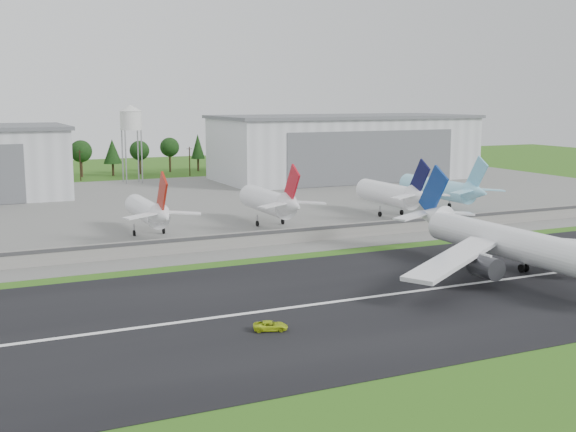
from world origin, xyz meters
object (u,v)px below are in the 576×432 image
parked_jet_navy (394,194)px  ground_vehicle (271,326)px  parked_jet_skyblue (443,189)px  parked_jet_red_b (272,202)px  parked_jet_red_a (150,212)px  main_airliner (518,252)px

parked_jet_navy → ground_vehicle: bearing=-132.4°
ground_vehicle → parked_jet_skyblue: parked_jet_skyblue is taller
ground_vehicle → parked_jet_red_b: (32.83, 75.36, 5.49)m
parked_jet_red_b → parked_jet_navy: parked_jet_red_b is taller
parked_jet_red_a → parked_jet_red_b: size_ratio=1.00×
parked_jet_red_a → parked_jet_navy: size_ratio=1.00×
parked_jet_red_b → parked_jet_skyblue: (55.82, 4.99, -0.15)m
parked_jet_navy → main_airliner: bearing=-104.5°
parked_jet_navy → parked_jet_skyblue: size_ratio=0.84×
ground_vehicle → parked_jet_navy: size_ratio=0.15×
parked_jet_navy → parked_jet_skyblue: 20.52m
ground_vehicle → parked_jet_red_b: bearing=-5.6°
main_airliner → parked_jet_red_a: (-49.60, 66.94, 0.98)m
ground_vehicle → main_airliner: bearing=-62.8°
main_airliner → parked_jet_skyblue: size_ratio=1.58×
ground_vehicle → parked_jet_red_a: size_ratio=0.15×
parked_jet_navy → parked_jet_red_a: bearing=-179.9°
parked_jet_red_a → parked_jet_red_b: parked_jet_red_b is taller
ground_vehicle → parked_jet_red_a: parked_jet_red_a is taller
parked_jet_red_b → parked_jet_skyblue: bearing=5.1°
parked_jet_skyblue → ground_vehicle: bearing=-137.8°
main_airliner → parked_jet_skyblue: main_airliner is taller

